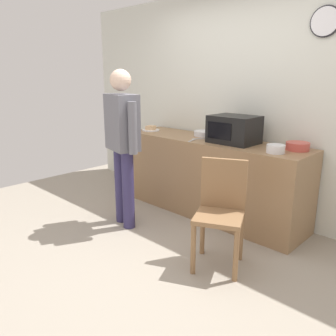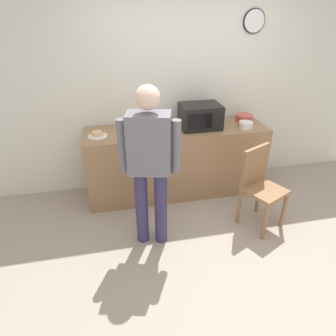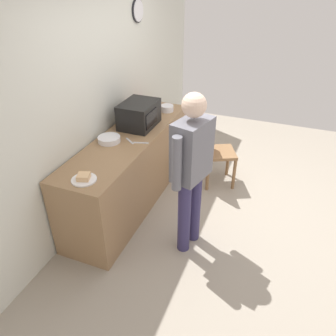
% 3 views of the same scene
% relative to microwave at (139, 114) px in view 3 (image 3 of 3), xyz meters
% --- Properties ---
extents(ground_plane, '(6.00, 6.00, 0.00)m').
position_rel_microwave_xyz_m(ground_plane, '(-0.12, -1.22, -1.06)').
color(ground_plane, '#9E9384').
extents(back_wall, '(5.40, 0.13, 2.60)m').
position_rel_microwave_xyz_m(back_wall, '(-0.12, 0.38, 0.24)').
color(back_wall, silver).
rests_on(back_wall, ground_plane).
extents(kitchen_counter, '(2.32, 0.62, 0.91)m').
position_rel_microwave_xyz_m(kitchen_counter, '(-0.30, -0.00, -0.61)').
color(kitchen_counter, '#93704C').
rests_on(kitchen_counter, ground_plane).
extents(microwave, '(0.50, 0.39, 0.30)m').
position_rel_microwave_xyz_m(microwave, '(0.00, 0.00, 0.00)').
color(microwave, black).
rests_on(microwave, kitchen_counter).
extents(sandwich_plate, '(0.23, 0.23, 0.07)m').
position_rel_microwave_xyz_m(sandwich_plate, '(-1.28, -0.05, -0.13)').
color(sandwich_plate, white).
rests_on(sandwich_plate, kitchen_counter).
extents(salad_bowl, '(0.18, 0.18, 0.08)m').
position_rel_microwave_xyz_m(salad_bowl, '(0.57, -0.14, -0.11)').
color(salad_bowl, white).
rests_on(salad_bowl, kitchen_counter).
extents(cereal_bowl, '(0.25, 0.25, 0.06)m').
position_rel_microwave_xyz_m(cereal_bowl, '(-0.51, 0.13, -0.12)').
color(cereal_bowl, white).
rests_on(cereal_bowl, kitchen_counter).
extents(mixing_bowl, '(0.23, 0.23, 0.08)m').
position_rel_microwave_xyz_m(mixing_bowl, '(0.67, 0.13, -0.11)').
color(mixing_bowl, '#C64C42').
rests_on(mixing_bowl, kitchen_counter).
extents(fork_utensil, '(0.07, 0.17, 0.01)m').
position_rel_microwave_xyz_m(fork_utensil, '(-0.41, -0.22, -0.15)').
color(fork_utensil, silver).
rests_on(fork_utensil, kitchen_counter).
extents(spoon_utensil, '(0.12, 0.15, 0.01)m').
position_rel_microwave_xyz_m(spoon_utensil, '(-0.42, -0.08, -0.15)').
color(spoon_utensil, silver).
rests_on(spoon_utensil, kitchen_counter).
extents(person_standing, '(0.57, 0.33, 1.70)m').
position_rel_microwave_xyz_m(person_standing, '(-0.79, -0.92, -0.07)').
color(person_standing, navy).
rests_on(person_standing, ground_plane).
extents(wooden_chair, '(0.53, 0.53, 0.94)m').
position_rel_microwave_xyz_m(wooden_chair, '(0.46, -0.86, -0.54)').
color(wooden_chair, olive).
rests_on(wooden_chair, ground_plane).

